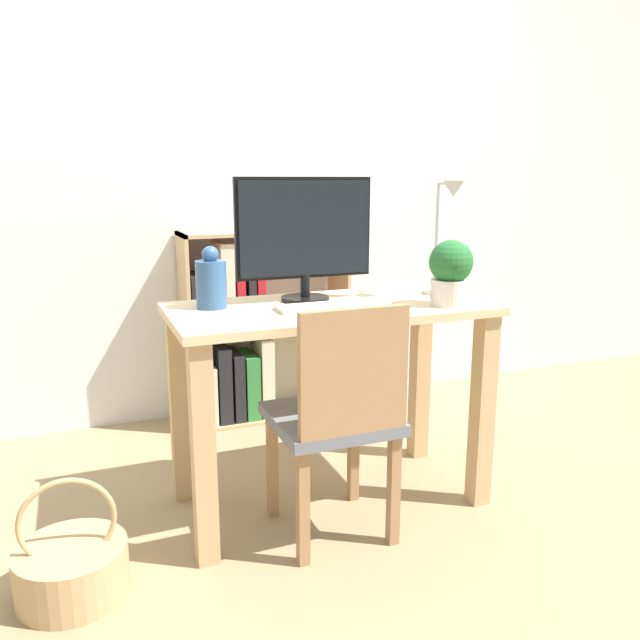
# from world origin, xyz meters

# --- Properties ---
(ground_plane) EXTENTS (10.00, 10.00, 0.00)m
(ground_plane) POSITION_xyz_m (0.00, 0.00, 0.00)
(ground_plane) COLOR #997F5B
(wall_back) EXTENTS (8.00, 0.05, 2.60)m
(wall_back) POSITION_xyz_m (0.00, 1.13, 1.30)
(wall_back) COLOR silver
(wall_back) RESTS_ON ground_plane
(desk) EXTENTS (1.15, 0.56, 0.77)m
(desk) POSITION_xyz_m (0.00, 0.00, 0.59)
(desk) COLOR #D8BC8C
(desk) RESTS_ON ground_plane
(monitor) EXTENTS (0.52, 0.18, 0.45)m
(monitor) POSITION_xyz_m (-0.06, 0.11, 1.02)
(monitor) COLOR black
(monitor) RESTS_ON desk
(keyboard) EXTENTS (0.36, 0.11, 0.02)m
(keyboard) POSITION_xyz_m (-0.04, -0.06, 0.78)
(keyboard) COLOR silver
(keyboard) RESTS_ON desk
(vase) EXTENTS (0.11, 0.11, 0.22)m
(vase) POSITION_xyz_m (-0.41, 0.10, 0.86)
(vase) COLOR #33598C
(vase) RESTS_ON desk
(desk_lamp) EXTENTS (0.10, 0.19, 0.44)m
(desk_lamp) POSITION_xyz_m (0.47, 0.00, 1.04)
(desk_lamp) COLOR #B7B7BC
(desk_lamp) RESTS_ON desk
(potted_plant) EXTENTS (0.16, 0.16, 0.23)m
(potted_plant) POSITION_xyz_m (0.40, -0.16, 0.89)
(potted_plant) COLOR silver
(potted_plant) RESTS_ON desk
(chair) EXTENTS (0.40, 0.40, 0.84)m
(chair) POSITION_xyz_m (-0.08, -0.26, 0.45)
(chair) COLOR slate
(chair) RESTS_ON ground_plane
(bookshelf) EXTENTS (0.83, 0.28, 0.97)m
(bookshelf) POSITION_xyz_m (-0.10, 0.95, 0.43)
(bookshelf) COLOR tan
(bookshelf) RESTS_ON ground_plane
(basket) EXTENTS (0.33, 0.33, 0.38)m
(basket) POSITION_xyz_m (-0.93, -0.24, 0.09)
(basket) COLOR tan
(basket) RESTS_ON ground_plane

